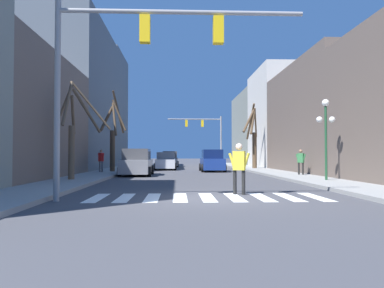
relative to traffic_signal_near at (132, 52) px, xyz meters
name	(u,v)px	position (x,y,z in m)	size (l,w,h in m)	color
ground_plane	(208,198)	(2.38, 0.63, -4.55)	(240.00, 240.00, 0.00)	#424247
sidewalk_left	(13,197)	(-3.81, 0.63, -4.48)	(2.61, 90.00, 0.15)	gray
building_row_left	(56,98)	(-8.11, 18.16, 1.33)	(6.00, 43.79, 13.43)	gray
building_row_right	(304,121)	(12.86, 21.91, -0.09)	(6.00, 51.32, 10.44)	#66564C
crosswalk_stripes	(207,197)	(2.38, 0.86, -4.55)	(7.65, 2.60, 0.01)	white
traffic_signal_near	(132,52)	(0.00, 0.00, 0.00)	(7.63, 0.28, 6.21)	gray
traffic_signal_far	(206,130)	(5.04, 35.96, 0.03)	(6.87, 0.28, 6.31)	gray
street_lamp_right_corner	(326,122)	(8.79, 6.86, -1.55)	(0.95, 0.36, 4.02)	#1E4C2D
car_driving_toward_lane	(166,161)	(0.36, 23.64, -3.79)	(1.99, 4.86, 1.63)	silver
car_parked_left_mid	(137,163)	(-1.33, 13.95, -3.72)	(2.11, 4.65, 1.79)	gray
car_at_intersection	(212,161)	(4.33, 19.72, -3.72)	(2.00, 4.52, 1.82)	navy
car_parked_right_near	(170,160)	(0.60, 32.03, -3.73)	(1.99, 4.80, 1.79)	gray
pedestrian_on_left_sidewalk	(101,159)	(-4.11, 15.88, -3.44)	(0.57, 0.54, 1.63)	#4C4C51
pedestrian_crossing_street	(239,164)	(3.57, 1.72, -3.49)	(0.76, 0.37, 1.81)	black
pedestrian_waiting_at_curb	(301,160)	(9.17, 11.77, -3.47)	(0.55, 0.53, 1.59)	black
street_tree_left_near	(74,131)	(-3.91, 7.97, -1.92)	(2.66, 2.71, 5.03)	brown
street_tree_left_far	(113,137)	(-3.44, 16.99, -1.80)	(1.97, 2.45, 6.16)	#473828
street_tree_right_far	(253,138)	(8.52, 23.24, -1.56)	(2.00, 3.73, 6.08)	brown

